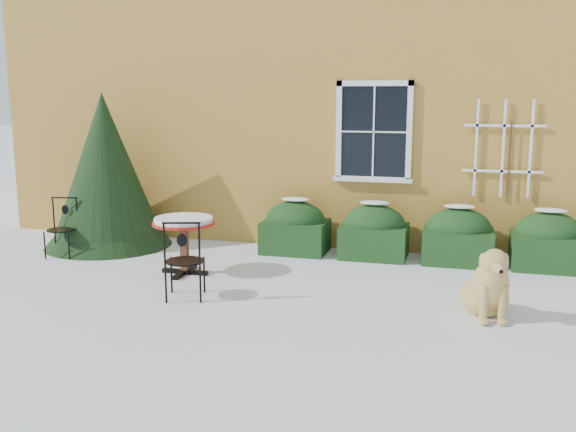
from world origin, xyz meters
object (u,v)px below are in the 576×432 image
(evergreen_shrub, at_px, (106,185))
(patio_chair_near, at_px, (184,259))
(bistro_table, at_px, (184,227))
(dog, at_px, (488,288))
(patio_chair_far, at_px, (62,227))

(evergreen_shrub, height_order, patio_chair_near, evergreen_shrub)
(bistro_table, relative_size, dog, 0.90)
(patio_chair_near, bearing_deg, dog, 168.06)
(patio_chair_far, bearing_deg, evergreen_shrub, 58.84)
(bistro_table, xyz_separation_m, patio_chair_far, (-2.34, 0.46, -0.23))
(patio_chair_near, height_order, dog, patio_chair_near)
(patio_chair_far, distance_m, dog, 6.64)
(bistro_table, xyz_separation_m, dog, (4.18, -0.79, -0.34))
(evergreen_shrub, bearing_deg, dog, -18.86)
(evergreen_shrub, distance_m, bistro_table, 2.45)
(bistro_table, bearing_deg, patio_chair_near, -65.46)
(patio_chair_near, bearing_deg, bistro_table, -81.76)
(evergreen_shrub, distance_m, patio_chair_near, 3.52)
(patio_chair_near, xyz_separation_m, patio_chair_far, (-2.83, 1.54, -0.05))
(patio_chair_far, xyz_separation_m, dog, (6.52, -1.26, -0.11))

